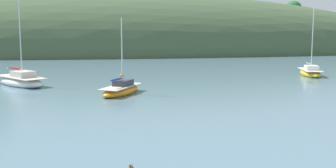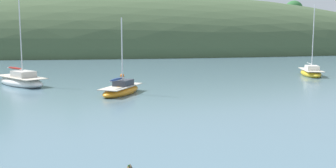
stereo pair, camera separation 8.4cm
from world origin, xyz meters
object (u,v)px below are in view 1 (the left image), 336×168
at_px(sailboat_white_near, 121,90).
at_px(sailboat_navy_dinghy, 21,81).
at_px(duck_straggler, 131,167).
at_px(mooring_buoy_outer, 122,76).
at_px(sailboat_orange_cutter, 310,72).

height_order(sailboat_white_near, sailboat_navy_dinghy, sailboat_navy_dinghy).
distance_m(sailboat_white_near, duck_straggler, 17.60).
bearing_deg(mooring_buoy_outer, sailboat_white_near, -93.49).
relative_size(sailboat_navy_dinghy, duck_straggler, 19.56).
bearing_deg(sailboat_navy_dinghy, duck_straggler, -71.16).
distance_m(mooring_buoy_outer, duck_straggler, 29.86).
xyz_separation_m(sailboat_white_near, mooring_buoy_outer, (0.75, 12.24, -0.22)).
relative_size(sailboat_white_near, mooring_buoy_outer, 11.65).
bearing_deg(sailboat_orange_cutter, mooring_buoy_outer, 172.97).
height_order(sailboat_orange_cutter, mooring_buoy_outer, sailboat_orange_cutter).
distance_m(sailboat_navy_dinghy, duck_straggler, 25.68).
distance_m(sailboat_orange_cutter, duck_straggler, 35.41).
distance_m(sailboat_navy_dinghy, mooring_buoy_outer, 11.16).
bearing_deg(sailboat_white_near, mooring_buoy_outer, 86.51).
bearing_deg(duck_straggler, sailboat_white_near, 87.88).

